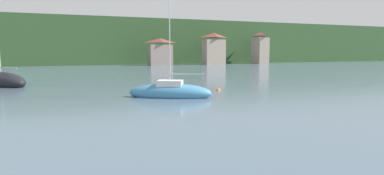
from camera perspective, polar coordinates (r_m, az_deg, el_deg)
The scene contains 7 objects.
wooded_hillside at distance 128.27m, azimuth -24.31°, elevation 6.71°, with size 352.00×71.61×26.16m.
shore_building_west at distance 84.21m, azimuth -5.67°, elevation 6.27°, with size 6.21×3.45×7.02m.
shore_building_westcentral at distance 89.82m, azimuth 3.89°, elevation 6.82°, with size 6.01×3.89×8.73m.
shore_building_central at distance 97.92m, azimuth 12.00°, elevation 6.84°, with size 3.53×5.19×9.33m.
sailboat_far_0 at distance 39.99m, azimuth -30.86°, elevation 0.96°, with size 7.08×8.28×9.42m.
sailboat_mid_3 at distance 25.68m, azimuth -3.93°, elevation -0.82°, with size 6.79×4.78×10.39m.
mooring_buoy_near at distance 30.19m, azimuth 4.69°, elevation -0.53°, with size 0.40×0.40×0.40m, color orange.
Camera 1 is at (-7.31, 31.24, 3.67)m, focal length 29.93 mm.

